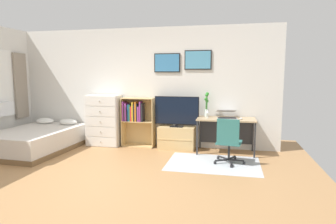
% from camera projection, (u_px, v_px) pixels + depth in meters
% --- Properties ---
extents(ground_plane, '(7.20, 7.20, 0.00)m').
position_uv_depth(ground_plane, '(98.00, 180.00, 4.54)').
color(ground_plane, '#A87A4C').
extents(wall_back_with_posters, '(6.12, 0.09, 2.70)m').
position_uv_depth(wall_back_with_posters, '(144.00, 87.00, 6.71)').
color(wall_back_with_posters, silver).
rests_on(wall_back_with_posters, ground_plane).
extents(area_rug, '(1.70, 1.20, 0.01)m').
position_uv_depth(area_rug, '(213.00, 163.00, 5.39)').
color(area_rug, '#B2B7BC').
rests_on(area_rug, ground_plane).
extents(bed, '(1.51, 2.05, 0.60)m').
position_uv_depth(bed, '(36.00, 140.00, 6.29)').
color(bed, brown).
rests_on(bed, ground_plane).
extents(dresser, '(0.78, 0.46, 1.18)m').
position_uv_depth(dresser, '(104.00, 120.00, 6.74)').
color(dresser, white).
rests_on(dresser, ground_plane).
extents(bookshelf, '(0.75, 0.30, 1.12)m').
position_uv_depth(bookshelf, '(136.00, 117.00, 6.62)').
color(bookshelf, tan).
rests_on(bookshelf, ground_plane).
extents(tv_stand, '(0.80, 0.41, 0.50)m').
position_uv_depth(tv_stand, '(177.00, 138.00, 6.43)').
color(tv_stand, tan).
rests_on(tv_stand, ground_plane).
extents(television, '(0.98, 0.16, 0.67)m').
position_uv_depth(television, '(177.00, 112.00, 6.33)').
color(television, black).
rests_on(television, tv_stand).
extents(desk, '(1.20, 0.62, 0.74)m').
position_uv_depth(desk, '(226.00, 124.00, 6.12)').
color(desk, tan).
rests_on(desk, ground_plane).
extents(office_chair, '(0.57, 0.58, 0.86)m').
position_uv_depth(office_chair, '(229.00, 140.00, 5.29)').
color(office_chair, '#232326').
rests_on(office_chair, ground_plane).
extents(laptop, '(0.46, 0.49, 0.17)m').
position_uv_depth(laptop, '(227.00, 115.00, 6.08)').
color(laptop, '#B7B7BC').
rests_on(laptop, desk).
extents(computer_mouse, '(0.06, 0.10, 0.03)m').
position_uv_depth(computer_mouse, '(241.00, 118.00, 5.90)').
color(computer_mouse, silver).
rests_on(computer_mouse, desk).
extents(bamboo_vase, '(0.10, 0.11, 0.53)m').
position_uv_depth(bamboo_vase, '(207.00, 104.00, 6.25)').
color(bamboo_vase, silver).
rests_on(bamboo_vase, desk).
extents(wine_glass, '(0.07, 0.07, 0.18)m').
position_uv_depth(wine_glass, '(208.00, 112.00, 6.06)').
color(wine_glass, silver).
rests_on(wine_glass, desk).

